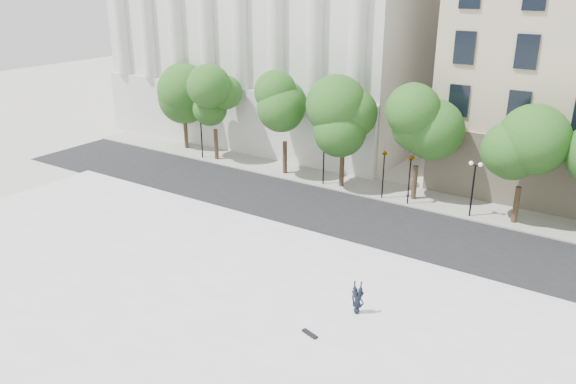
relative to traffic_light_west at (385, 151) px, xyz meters
name	(u,v)px	position (x,y,z in m)	size (l,w,h in m)	color
ground	(154,362)	(-0.25, -22.30, -3.66)	(160.00, 160.00, 0.00)	beige
plaza	(202,323)	(-0.25, -19.30, -3.44)	(44.00, 22.00, 0.45)	white
street	(351,219)	(-0.25, -4.30, -3.65)	(60.00, 8.00, 0.02)	black
far_sidewalk	(388,191)	(-0.25, 1.70, -3.60)	(60.00, 4.00, 0.12)	#A5A299
building_west	(301,1)	(-17.25, 16.27, 9.22)	(31.50, 27.65, 25.60)	silver
traffic_light_west	(385,151)	(0.00, 0.00, 0.00)	(0.93, 1.68, 4.17)	black
traffic_light_east	(411,156)	(1.97, 0.00, 0.00)	(0.56, 1.69, 4.17)	black
person_lying	(357,309)	(5.50, -14.89, -2.99)	(0.60, 0.40, 1.65)	black
skateboard	(310,334)	(4.54, -17.57, -3.17)	(0.84, 0.22, 0.09)	black
street_trees	(390,128)	(-0.18, 1.07, 1.41)	(44.62, 5.40, 7.96)	#382619
lamp_posts	(392,162)	(0.47, 0.30, -0.76)	(37.03, 0.28, 4.49)	black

